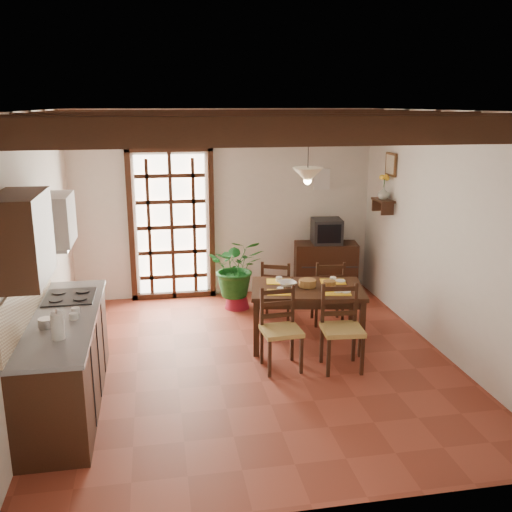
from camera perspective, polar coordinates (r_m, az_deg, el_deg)
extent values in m
plane|color=brown|center=(6.65, -0.24, -10.54)|extent=(5.00, 5.00, 0.00)
cube|color=silver|center=(8.60, -3.16, 5.15)|extent=(4.50, 0.02, 2.80)
cube|color=silver|center=(3.86, 6.27, -7.49)|extent=(4.50, 0.02, 2.80)
cube|color=silver|center=(6.21, -21.16, 0.29)|extent=(0.02, 5.00, 2.80)
cube|color=silver|center=(6.92, 18.42, 1.97)|extent=(0.02, 5.00, 2.80)
cube|color=white|center=(6.00, -0.27, 14.34)|extent=(4.50, 5.00, 0.02)
cube|color=black|center=(3.95, 5.14, 12.34)|extent=(4.50, 0.14, 0.20)
cube|color=black|center=(4.77, 2.43, 12.83)|extent=(4.50, 0.14, 0.20)
cube|color=black|center=(5.59, 0.50, 13.17)|extent=(4.50, 0.14, 0.20)
cube|color=black|center=(6.42, -0.94, 13.40)|extent=(4.50, 0.14, 0.20)
cube|color=black|center=(7.25, -2.04, 13.58)|extent=(4.50, 0.14, 0.20)
cube|color=black|center=(8.08, -2.93, 13.72)|extent=(4.50, 0.14, 0.20)
cube|color=white|center=(8.59, -8.43, 2.96)|extent=(1.01, 0.02, 2.11)
cube|color=black|center=(8.38, -8.72, 10.53)|extent=(1.26, 0.10, 0.08)
cube|color=black|center=(8.54, -12.38, 2.71)|extent=(0.08, 0.10, 2.28)
cube|color=black|center=(8.58, -4.47, 3.06)|extent=(0.08, 0.10, 2.28)
cube|color=black|center=(8.52, -8.41, 2.86)|extent=(1.01, 0.03, 2.02)
cube|color=black|center=(5.91, -18.42, -10.09)|extent=(0.60, 2.20, 0.88)
cube|color=slate|center=(5.74, -18.80, -5.91)|extent=(0.64, 2.25, 0.04)
cube|color=tan|center=(5.72, -21.82, -3.83)|extent=(0.02, 2.20, 0.50)
cube|color=black|center=(4.83, -22.35, 1.69)|extent=(0.35, 0.80, 0.70)
cube|color=white|center=(6.05, -19.69, 3.46)|extent=(0.38, 0.60, 0.50)
cube|color=silver|center=(6.11, -19.47, 0.98)|extent=(0.32, 0.55, 0.04)
cube|color=black|center=(6.24, -18.12, -3.92)|extent=(0.50, 0.55, 0.02)
cylinder|color=white|center=(5.18, -19.22, -6.69)|extent=(0.11, 0.11, 0.24)
cylinder|color=silver|center=(5.51, -20.24, -6.37)|extent=(0.14, 0.14, 0.10)
cube|color=#331C10|center=(6.92, 5.14, -3.31)|extent=(1.48, 1.09, 0.05)
cube|color=#331C10|center=(6.94, 5.13, -3.87)|extent=(1.33, 0.98, 0.10)
cube|color=#331C10|center=(7.46, 9.56, -5.03)|extent=(0.08, 0.08, 0.68)
cube|color=#331C10|center=(7.36, 0.07, -5.08)|extent=(0.08, 0.08, 0.68)
cube|color=#331C10|center=(6.77, 10.54, -7.19)|extent=(0.08, 0.08, 0.68)
cube|color=#331C10|center=(6.67, 0.03, -7.29)|extent=(0.08, 0.08, 0.68)
cube|color=tan|center=(6.33, 2.55, -7.49)|extent=(0.44, 0.43, 0.05)
cube|color=black|center=(6.40, 2.14, -5.03)|extent=(0.42, 0.06, 0.46)
cube|color=black|center=(6.42, 2.53, -9.34)|extent=(0.42, 0.40, 0.45)
cube|color=tan|center=(6.38, 8.62, -7.29)|extent=(0.47, 0.45, 0.05)
cube|color=black|center=(6.46, 8.32, -4.74)|extent=(0.44, 0.07, 0.48)
cube|color=black|center=(6.48, 8.54, -9.20)|extent=(0.44, 0.43, 0.47)
cube|color=tan|center=(7.64, 2.17, -3.57)|extent=(0.52, 0.51, 0.05)
cube|color=black|center=(7.42, 1.96, -2.33)|extent=(0.39, 0.19, 0.45)
cube|color=black|center=(7.72, 2.15, -5.10)|extent=(0.50, 0.49, 0.44)
cube|color=tan|center=(7.69, 7.17, -3.54)|extent=(0.45, 0.43, 0.05)
cube|color=black|center=(7.47, 7.47, -2.32)|extent=(0.41, 0.08, 0.45)
cube|color=black|center=(7.77, 7.12, -5.07)|extent=(0.43, 0.41, 0.44)
cube|color=yellow|center=(6.64, 2.83, -4.07)|extent=(0.31, 0.23, 0.01)
cube|color=yellow|center=(6.82, 8.33, -3.71)|extent=(0.31, 0.23, 0.01)
cube|color=yellow|center=(7.03, 2.05, -2.97)|extent=(0.31, 0.23, 0.01)
cube|color=yellow|center=(7.20, 7.28, -2.65)|extent=(0.31, 0.23, 0.01)
cylinder|color=olive|center=(6.90, 5.15, -2.97)|extent=(0.21, 0.21, 0.09)
imported|color=white|center=(6.93, 3.15, -2.78)|extent=(0.25, 0.25, 0.05)
cube|color=black|center=(8.88, 6.96, -1.23)|extent=(1.00, 0.57, 0.80)
cube|color=black|center=(8.73, 7.08, 2.50)|extent=(0.48, 0.44, 0.38)
cube|color=black|center=(8.55, 7.47, 2.21)|extent=(0.35, 0.06, 0.28)
cube|color=white|center=(8.84, 6.61, 7.64)|extent=(0.25, 0.03, 0.32)
cone|color=maroon|center=(8.28, -1.91, -4.46)|extent=(0.36, 0.36, 0.22)
imported|color=#144C19|center=(8.14, -1.94, -1.41)|extent=(2.24, 2.00, 2.25)
cube|color=black|center=(8.26, 12.60, 5.46)|extent=(0.20, 0.42, 0.03)
cube|color=black|center=(8.12, 13.02, 4.63)|extent=(0.18, 0.03, 0.18)
cube|color=black|center=(8.43, 12.12, 5.05)|extent=(0.18, 0.03, 0.18)
imported|color=#B2BFB2|center=(8.25, 12.64, 6.15)|extent=(0.15, 0.15, 0.15)
sphere|color=yellow|center=(8.22, 12.72, 7.59)|extent=(0.14, 0.14, 0.14)
cylinder|color=#144C19|center=(8.24, 12.66, 6.56)|extent=(0.01, 0.01, 0.28)
cube|color=brown|center=(8.23, 13.35, 8.90)|extent=(0.03, 0.32, 0.32)
cube|color=#C3B292|center=(8.23, 13.25, 8.90)|extent=(0.01, 0.26, 0.26)
cylinder|color=black|center=(6.68, 5.27, 11.34)|extent=(0.01, 0.01, 0.70)
cone|color=#FFF8CD|center=(6.71, 5.19, 8.19)|extent=(0.36, 0.36, 0.14)
sphere|color=#FFD88C|center=(6.72, 5.18, 7.51)|extent=(0.09, 0.09, 0.09)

